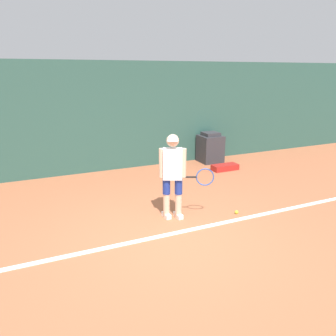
{
  "coord_description": "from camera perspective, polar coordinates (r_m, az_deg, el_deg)",
  "views": [
    {
      "loc": [
        -2.06,
        -4.38,
        2.61
      ],
      "look_at": [
        0.29,
        0.88,
        0.9
      ],
      "focal_mm": 35.0,
      "sensor_mm": 36.0,
      "label": 1
    }
  ],
  "objects": [
    {
      "name": "tennis_ball",
      "position": [
        6.43,
        11.84,
        -7.53
      ],
      "size": [
        0.07,
        0.07,
        0.07
      ],
      "color": "#D1E533",
      "rests_on": "ground_plane"
    },
    {
      "name": "tennis_player",
      "position": [
        5.85,
        0.95,
        -0.88
      ],
      "size": [
        0.91,
        0.48,
        1.57
      ],
      "rotation": [
        0.0,
        0.0,
        -0.43
      ],
      "color": "beige",
      "rests_on": "ground_plane"
    },
    {
      "name": "court_baseline",
      "position": [
        5.57,
        0.64,
        -11.4
      ],
      "size": [
        21.6,
        0.1,
        0.01
      ],
      "color": "white",
      "rests_on": "ground_plane"
    },
    {
      "name": "equipment_bag",
      "position": [
        9.13,
        9.89,
        0.13
      ],
      "size": [
        0.73,
        0.32,
        0.16
      ],
      "color": "#B2231E",
      "rests_on": "ground_plane"
    },
    {
      "name": "ground_plane",
      "position": [
        5.5,
        1.03,
        -11.84
      ],
      "size": [
        24.0,
        24.0,
        0.0
      ],
      "primitive_type": "plane",
      "color": "#B76642"
    },
    {
      "name": "covered_chair",
      "position": [
        9.83,
        7.36,
        3.49
      ],
      "size": [
        0.64,
        0.62,
        0.89
      ],
      "color": "#333338",
      "rests_on": "ground_plane"
    },
    {
      "name": "back_wall",
      "position": [
        8.9,
        -10.57,
        8.67
      ],
      "size": [
        24.0,
        0.1,
        2.88
      ],
      "color": "#2D564C",
      "rests_on": "ground_plane"
    }
  ]
}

